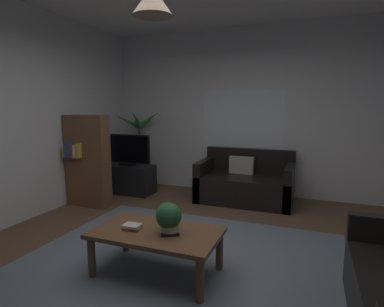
{
  "coord_description": "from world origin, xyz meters",
  "views": [
    {
      "loc": [
        1.15,
        -2.65,
        1.54
      ],
      "look_at": [
        0.0,
        0.3,
        1.05
      ],
      "focal_mm": 29.14,
      "sensor_mm": 36.0,
      "label": 1
    }
  ],
  "objects_px": {
    "tv": "(127,150)",
    "potted_plant_on_table": "(168,216)",
    "book_on_table_1": "(132,226)",
    "potted_palm_corner": "(140,153)",
    "tv_stand": "(129,179)",
    "pendant_lamp": "(152,1)",
    "coffee_table": "(157,237)",
    "remote_on_table_0": "(170,235)",
    "bookshelf_corner": "(87,161)",
    "book_on_table_0": "(132,228)",
    "couch_under_window": "(245,184)"
  },
  "relations": [
    {
      "from": "bookshelf_corner",
      "to": "coffee_table",
      "type": "bearing_deg",
      "value": -36.01
    },
    {
      "from": "couch_under_window",
      "to": "tv_stand",
      "type": "bearing_deg",
      "value": -172.48
    },
    {
      "from": "tv_stand",
      "to": "pendant_lamp",
      "type": "xyz_separation_m",
      "value": [
        1.73,
        -2.23,
        2.13
      ]
    },
    {
      "from": "remote_on_table_0",
      "to": "potted_plant_on_table",
      "type": "height_order",
      "value": "potted_plant_on_table"
    },
    {
      "from": "book_on_table_1",
      "to": "tv",
      "type": "bearing_deg",
      "value": 123.61
    },
    {
      "from": "potted_plant_on_table",
      "to": "pendant_lamp",
      "type": "bearing_deg",
      "value": 176.27
    },
    {
      "from": "tv",
      "to": "book_on_table_0",
      "type": "bearing_deg",
      "value": -56.37
    },
    {
      "from": "book_on_table_0",
      "to": "potted_palm_corner",
      "type": "bearing_deg",
      "value": 119.25
    },
    {
      "from": "tv",
      "to": "potted_plant_on_table",
      "type": "bearing_deg",
      "value": -50.07
    },
    {
      "from": "potted_palm_corner",
      "to": "tv_stand",
      "type": "bearing_deg",
      "value": -83.56
    },
    {
      "from": "book_on_table_1",
      "to": "tv_stand",
      "type": "xyz_separation_m",
      "value": [
        -1.51,
        2.29,
        -0.2
      ]
    },
    {
      "from": "book_on_table_1",
      "to": "potted_palm_corner",
      "type": "bearing_deg",
      "value": 119.24
    },
    {
      "from": "coffee_table",
      "to": "book_on_table_0",
      "type": "relative_size",
      "value": 7.25
    },
    {
      "from": "tv_stand",
      "to": "pendant_lamp",
      "type": "relative_size",
      "value": 1.53
    },
    {
      "from": "couch_under_window",
      "to": "book_on_table_1",
      "type": "xyz_separation_m",
      "value": [
        -0.52,
        -2.56,
        0.17
      ]
    },
    {
      "from": "remote_on_table_0",
      "to": "potted_plant_on_table",
      "type": "distance_m",
      "value": 0.16
    },
    {
      "from": "coffee_table",
      "to": "book_on_table_0",
      "type": "height_order",
      "value": "book_on_table_0"
    },
    {
      "from": "pendant_lamp",
      "to": "remote_on_table_0",
      "type": "bearing_deg",
      "value": -20.5
    },
    {
      "from": "book_on_table_0",
      "to": "tv",
      "type": "distance_m",
      "value": 2.75
    },
    {
      "from": "potted_plant_on_table",
      "to": "bookshelf_corner",
      "type": "height_order",
      "value": "bookshelf_corner"
    },
    {
      "from": "coffee_table",
      "to": "book_on_table_1",
      "type": "xyz_separation_m",
      "value": [
        -0.22,
        -0.06,
        0.1
      ]
    },
    {
      "from": "book_on_table_1",
      "to": "bookshelf_corner",
      "type": "relative_size",
      "value": 0.11
    },
    {
      "from": "coffee_table",
      "to": "potted_palm_corner",
      "type": "relative_size",
      "value": 0.77
    },
    {
      "from": "potted_palm_corner",
      "to": "potted_plant_on_table",
      "type": "bearing_deg",
      "value": -55.13
    },
    {
      "from": "tv_stand",
      "to": "tv",
      "type": "xyz_separation_m",
      "value": [
        0.0,
        -0.02,
        0.53
      ]
    },
    {
      "from": "coffee_table",
      "to": "potted_palm_corner",
      "type": "xyz_separation_m",
      "value": [
        -1.78,
        2.73,
        0.29
      ]
    },
    {
      "from": "tv",
      "to": "potted_palm_corner",
      "type": "relative_size",
      "value": 0.59
    },
    {
      "from": "tv_stand",
      "to": "tv",
      "type": "relative_size",
      "value": 1.02
    },
    {
      "from": "couch_under_window",
      "to": "pendant_lamp",
      "type": "xyz_separation_m",
      "value": [
        -0.3,
        -2.5,
        2.11
      ]
    },
    {
      "from": "tv_stand",
      "to": "couch_under_window",
      "type": "bearing_deg",
      "value": 7.52
    },
    {
      "from": "remote_on_table_0",
      "to": "bookshelf_corner",
      "type": "distance_m",
      "value": 2.55
    },
    {
      "from": "book_on_table_1",
      "to": "tv_stand",
      "type": "relative_size",
      "value": 0.17
    },
    {
      "from": "remote_on_table_0",
      "to": "potted_plant_on_table",
      "type": "relative_size",
      "value": 0.58
    },
    {
      "from": "coffee_table",
      "to": "remote_on_table_0",
      "type": "xyz_separation_m",
      "value": [
        0.16,
        -0.06,
        0.07
      ]
    },
    {
      "from": "coffee_table",
      "to": "tv",
      "type": "relative_size",
      "value": 1.32
    },
    {
      "from": "book_on_table_0",
      "to": "tv_stand",
      "type": "bearing_deg",
      "value": 123.38
    },
    {
      "from": "remote_on_table_0",
      "to": "pendant_lamp",
      "type": "bearing_deg",
      "value": -140.05
    },
    {
      "from": "tv_stand",
      "to": "pendant_lamp",
      "type": "distance_m",
      "value": 3.54
    },
    {
      "from": "remote_on_table_0",
      "to": "tv",
      "type": "relative_size",
      "value": 0.18
    },
    {
      "from": "remote_on_table_0",
      "to": "tv",
      "type": "height_order",
      "value": "tv"
    },
    {
      "from": "coffee_table",
      "to": "remote_on_table_0",
      "type": "bearing_deg",
      "value": -20.5
    },
    {
      "from": "couch_under_window",
      "to": "potted_plant_on_table",
      "type": "xyz_separation_m",
      "value": [
        -0.18,
        -2.5,
        0.29
      ]
    },
    {
      "from": "book_on_table_0",
      "to": "bookshelf_corner",
      "type": "relative_size",
      "value": 0.11
    },
    {
      "from": "bookshelf_corner",
      "to": "potted_palm_corner",
      "type": "bearing_deg",
      "value": 84.53
    },
    {
      "from": "bookshelf_corner",
      "to": "potted_plant_on_table",
      "type": "bearing_deg",
      "value": -34.44
    },
    {
      "from": "book_on_table_1",
      "to": "potted_palm_corner",
      "type": "relative_size",
      "value": 0.1
    },
    {
      "from": "book_on_table_1",
      "to": "tv",
      "type": "height_order",
      "value": "tv"
    },
    {
      "from": "book_on_table_0",
      "to": "remote_on_table_0",
      "type": "height_order",
      "value": "book_on_table_0"
    },
    {
      "from": "remote_on_table_0",
      "to": "bookshelf_corner",
      "type": "xyz_separation_m",
      "value": [
        -2.08,
        1.45,
        0.28
      ]
    },
    {
      "from": "tv",
      "to": "bookshelf_corner",
      "type": "relative_size",
      "value": 0.63
    }
  ]
}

